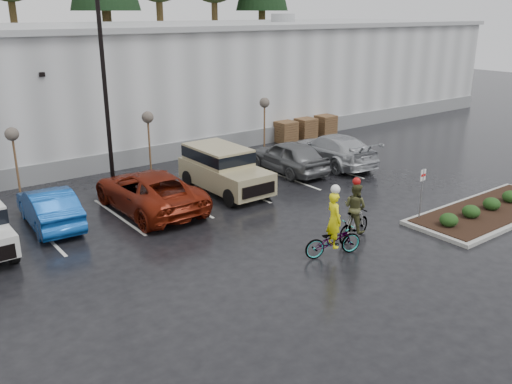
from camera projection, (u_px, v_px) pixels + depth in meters
ground at (357, 247)px, 19.27m from camera, size 120.00×120.00×0.00m
warehouse at (105, 82)px, 34.71m from camera, size 60.50×15.50×7.20m
wooded_ridge at (12, 65)px, 52.28m from camera, size 80.00×25.00×6.00m
lamppost at (103, 65)px, 24.22m from camera, size 0.50×1.00×9.22m
sapling_west at (12, 138)px, 23.62m from camera, size 0.60×0.60×3.20m
sapling_mid at (148, 121)px, 27.35m from camera, size 0.60×0.60×3.20m
sapling_east at (265, 106)px, 31.65m from camera, size 0.60×0.60×3.20m
pallet_stack_a at (286, 132)px, 34.50m from camera, size 1.20×1.20×1.35m
pallet_stack_b at (305, 128)px, 35.47m from camera, size 1.20×1.20×1.35m
pallet_stack_c at (325, 125)px, 36.50m from camera, size 1.20×1.20×1.35m
curb_island at (491, 211)px, 22.50m from camera, size 8.00×3.00×0.15m
mulch_bed at (491, 209)px, 22.47m from camera, size 7.60×2.60×0.04m
shrub_a at (449, 220)px, 20.68m from camera, size 0.70×0.70×0.52m
shrub_b at (471, 212)px, 21.54m from camera, size 0.70×0.70×0.52m
shrub_c at (492, 204)px, 22.40m from camera, size 0.70×0.70×0.52m
shrub_d at (511, 197)px, 23.26m from camera, size 0.70×0.70×0.52m
fire_lane_sign at (422, 188)px, 21.15m from camera, size 0.30×0.05×2.20m
car_blue at (49, 207)px, 21.02m from camera, size 1.88×4.69×1.51m
car_red at (149, 191)px, 22.65m from camera, size 2.86×6.14×1.70m
suv_tan at (225, 171)px, 24.86m from camera, size 2.20×5.10×2.06m
car_grey at (288, 156)px, 28.05m from camera, size 2.20×5.03×1.69m
car_far_silver at (332, 150)px, 29.38m from camera, size 2.90×6.00×1.68m
cyclist_hivis at (333, 234)px, 18.40m from camera, size 2.23×1.27×2.56m
cyclist_olive at (354, 217)px, 19.69m from camera, size 1.90×0.95×2.38m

